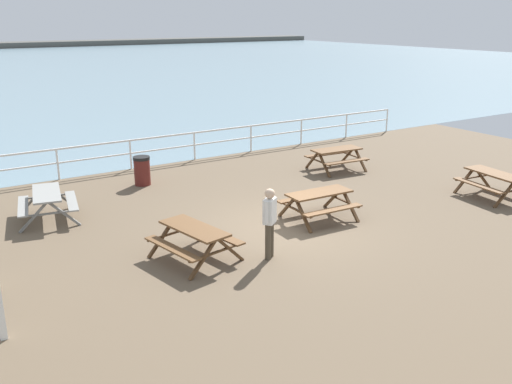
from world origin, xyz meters
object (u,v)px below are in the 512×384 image
Objects in this scene: picnic_table_near_left at (337,154)px; picnic_table_mid_centre at (494,179)px; picnic_table_far_left at (194,235)px; picnic_table_seaward at (47,199)px; litter_bin at (142,171)px; visitor at (270,219)px; picnic_table_near_right at (319,199)px.

picnic_table_near_left and picnic_table_mid_centre have the same top height.
picnic_table_far_left is at bearing -146.76° from picnic_table_near_left.
litter_bin is (3.36, 1.70, -0.10)m from picnic_table_seaward.
visitor is (3.67, -5.33, 0.36)m from picnic_table_seaward.
picnic_table_mid_centre is 1.18× the size of visitor.
picnic_table_far_left is (-7.73, -4.20, 0.00)m from picnic_table_near_left.
visitor reaches higher than picnic_table_near_left.
picnic_table_near_right is 4.05m from picnic_table_far_left.
picnic_table_far_left is (-9.73, 0.78, 0.00)m from picnic_table_mid_centre.
visitor is 7.05m from litter_bin.
picnic_table_far_left is at bearing 92.09° from picnic_table_mid_centre.
picnic_table_near_right is 0.95× the size of picnic_table_mid_centre.
picnic_table_seaward is at bearing -2.05° from visitor.
picnic_table_mid_centre is 8.26m from visitor.
picnic_table_near_right is at bearing 83.59° from picnic_table_mid_centre.
litter_bin is at bearing 167.92° from picnic_table_near_left.
picnic_table_seaward is (-6.22, 3.94, 0.00)m from picnic_table_near_right.
litter_bin is (1.17, 6.19, -0.10)m from picnic_table_far_left.
litter_bin is at bearing -21.68° from picnic_table_far_left.
picnic_table_near_right is 2.93m from visitor.
visitor is at bearing -87.52° from litter_bin.
picnic_table_near_left is 1.16× the size of visitor.
picnic_table_near_right is 0.90× the size of picnic_table_far_left.
picnic_table_mid_centre is at bearing -102.83° from picnic_table_seaward.
picnic_table_seaward is 6.48m from visitor.
visitor is (-2.55, -1.39, 0.36)m from picnic_table_near_right.
picnic_table_near_right is 1.12× the size of visitor.
picnic_table_seaward is at bearing 15.12° from picnic_table_far_left.
picnic_table_near_left and picnic_table_far_left have the same top height.
picnic_table_seaward is at bearing -153.17° from litter_bin.
picnic_table_mid_centre is 9.76m from picnic_table_far_left.
litter_bin reaches higher than picnic_table_near_left.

